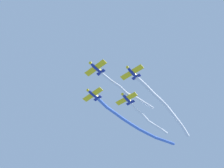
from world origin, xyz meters
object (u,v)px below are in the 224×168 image
airplane_left_wing (132,72)px  airplane_slot (127,99)px  airplane_lead (96,68)px  airplane_right_wing (93,94)px

airplane_left_wing → airplane_slot: (-7.96, 4.09, 0.20)m
airplane_lead → airplane_left_wing: (4.10, 7.96, -0.40)m
airplane_right_wing → airplane_lead: bearing=48.2°
airplane_left_wing → airplane_right_wing: airplane_right_wing is taller
airplane_lead → airplane_right_wing: airplane_right_wing is taller
airplane_left_wing → airplane_slot: bearing=-135.2°
airplane_right_wing → airplane_left_wing: bearing=93.2°
airplane_right_wing → airplane_slot: size_ratio=1.01×
airplane_left_wing → airplane_slot: airplane_slot is taller
airplane_lead → airplane_left_wing: size_ratio=1.00×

